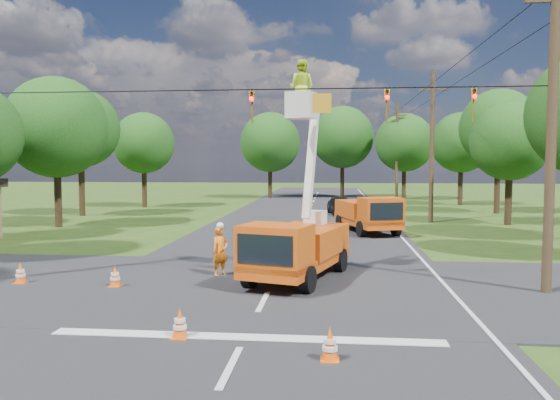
# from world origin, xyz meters

# --- Properties ---
(ground) EXTENTS (140.00, 140.00, 0.00)m
(ground) POSITION_xyz_m (0.00, 20.00, 0.00)
(ground) COLOR #2C4414
(ground) RESTS_ON ground
(road_main) EXTENTS (12.00, 100.00, 0.06)m
(road_main) POSITION_xyz_m (0.00, 20.00, 0.00)
(road_main) COLOR black
(road_main) RESTS_ON ground
(road_cross) EXTENTS (56.00, 10.00, 0.07)m
(road_cross) POSITION_xyz_m (0.00, 2.00, 0.00)
(road_cross) COLOR black
(road_cross) RESTS_ON ground
(stop_bar) EXTENTS (9.00, 0.45, 0.02)m
(stop_bar) POSITION_xyz_m (0.00, -3.20, 0.00)
(stop_bar) COLOR silver
(stop_bar) RESTS_ON ground
(edge_line) EXTENTS (0.12, 90.00, 0.02)m
(edge_line) POSITION_xyz_m (5.60, 20.00, 0.00)
(edge_line) COLOR silver
(edge_line) RESTS_ON ground
(bucket_truck) EXTENTS (3.60, 5.97, 7.47)m
(bucket_truck) POSITION_xyz_m (0.76, 3.08, 1.64)
(bucket_truck) COLOR #CB550E
(bucket_truck) RESTS_ON ground
(second_truck) EXTENTS (3.68, 6.04, 2.13)m
(second_truck) POSITION_xyz_m (3.97, 15.82, 1.11)
(second_truck) COLOR #CB550E
(second_truck) RESTS_ON ground
(ground_worker) EXTENTS (0.75, 0.76, 1.76)m
(ground_worker) POSITION_xyz_m (-1.98, 3.55, 0.88)
(ground_worker) COLOR #D94712
(ground_worker) RESTS_ON ground
(distant_car) EXTENTS (2.36, 4.41, 1.43)m
(distant_car) POSITION_xyz_m (2.56, 26.57, 0.71)
(distant_car) COLOR black
(distant_car) RESTS_ON ground
(traffic_cone_0) EXTENTS (0.38, 0.38, 0.71)m
(traffic_cone_0) POSITION_xyz_m (-1.47, -3.35, 0.36)
(traffic_cone_0) COLOR #FF580D
(traffic_cone_0) RESTS_ON ground
(traffic_cone_1) EXTENTS (0.38, 0.38, 0.71)m
(traffic_cone_1) POSITION_xyz_m (1.93, -4.43, 0.36)
(traffic_cone_1) COLOR #FF580D
(traffic_cone_1) RESTS_ON ground
(traffic_cone_2) EXTENTS (0.38, 0.38, 0.71)m
(traffic_cone_2) POSITION_xyz_m (1.19, 8.17, 0.36)
(traffic_cone_2) COLOR #FF580D
(traffic_cone_2) RESTS_ON ground
(traffic_cone_3) EXTENTS (0.38, 0.38, 0.71)m
(traffic_cone_3) POSITION_xyz_m (2.59, 11.69, 0.36)
(traffic_cone_3) COLOR #FF580D
(traffic_cone_3) RESTS_ON ground
(traffic_cone_4) EXTENTS (0.38, 0.38, 0.71)m
(traffic_cone_4) POSITION_xyz_m (-4.98, 1.46, 0.36)
(traffic_cone_4) COLOR #FF580D
(traffic_cone_4) RESTS_ON ground
(traffic_cone_5) EXTENTS (0.38, 0.38, 0.71)m
(traffic_cone_5) POSITION_xyz_m (-8.28, 1.63, 0.36)
(traffic_cone_5) COLOR #FF580D
(traffic_cone_5) RESTS_ON ground
(traffic_cone_7) EXTENTS (0.38, 0.38, 0.71)m
(traffic_cone_7) POSITION_xyz_m (4.56, 16.93, 0.36)
(traffic_cone_7) COLOR #FF580D
(traffic_cone_7) RESTS_ON ground
(pole_right_near) EXTENTS (1.80, 0.30, 10.00)m
(pole_right_near) POSITION_xyz_m (8.50, 2.00, 5.11)
(pole_right_near) COLOR #4C3823
(pole_right_near) RESTS_ON ground
(pole_right_mid) EXTENTS (1.80, 0.30, 10.00)m
(pole_right_mid) POSITION_xyz_m (8.50, 22.00, 5.11)
(pole_right_mid) COLOR #4C3823
(pole_right_mid) RESTS_ON ground
(pole_right_far) EXTENTS (1.80, 0.30, 10.00)m
(pole_right_far) POSITION_xyz_m (8.50, 42.00, 5.11)
(pole_right_far) COLOR #4C3823
(pole_right_far) RESTS_ON ground
(signal_span) EXTENTS (18.00, 0.29, 1.07)m
(signal_span) POSITION_xyz_m (2.23, 1.99, 5.88)
(signal_span) COLOR black
(signal_span) RESTS_ON ground
(tree_left_d) EXTENTS (6.20, 6.20, 9.24)m
(tree_left_d) POSITION_xyz_m (-15.00, 17.00, 6.12)
(tree_left_d) COLOR #382616
(tree_left_d) RESTS_ON ground
(tree_left_e) EXTENTS (5.80, 5.80, 9.41)m
(tree_left_e) POSITION_xyz_m (-16.80, 24.00, 6.49)
(tree_left_e) COLOR #382616
(tree_left_e) RESTS_ON ground
(tree_left_f) EXTENTS (5.40, 5.40, 8.40)m
(tree_left_f) POSITION_xyz_m (-14.80, 32.00, 5.69)
(tree_left_f) COLOR #382616
(tree_left_f) RESTS_ON ground
(tree_right_c) EXTENTS (5.00, 5.00, 7.83)m
(tree_right_c) POSITION_xyz_m (13.20, 21.00, 5.31)
(tree_right_c) COLOR #382616
(tree_right_c) RESTS_ON ground
(tree_right_d) EXTENTS (6.00, 6.00, 9.70)m
(tree_right_d) POSITION_xyz_m (14.80, 29.00, 6.68)
(tree_right_d) COLOR #382616
(tree_right_d) RESTS_ON ground
(tree_right_e) EXTENTS (5.60, 5.60, 8.63)m
(tree_right_e) POSITION_xyz_m (13.80, 37.00, 5.81)
(tree_right_e) COLOR #382616
(tree_right_e) RESTS_ON ground
(tree_far_a) EXTENTS (6.60, 6.60, 9.50)m
(tree_far_a) POSITION_xyz_m (-5.00, 45.00, 6.19)
(tree_far_a) COLOR #382616
(tree_far_a) RESTS_ON ground
(tree_far_b) EXTENTS (7.00, 7.00, 10.32)m
(tree_far_b) POSITION_xyz_m (3.00, 47.00, 6.81)
(tree_far_b) COLOR #382616
(tree_far_b) RESTS_ON ground
(tree_far_c) EXTENTS (6.20, 6.20, 9.18)m
(tree_far_c) POSITION_xyz_m (9.50, 44.00, 6.06)
(tree_far_c) COLOR #382616
(tree_far_c) RESTS_ON ground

